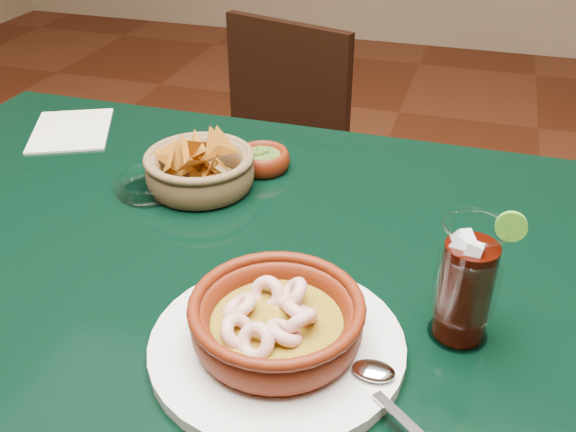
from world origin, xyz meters
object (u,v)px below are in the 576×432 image
(dining_table, at_px, (206,282))
(chip_basket, at_px, (200,170))
(cola_drink, at_px, (466,283))
(shrimp_plate, at_px, (277,328))
(dining_chair, at_px, (264,174))

(dining_table, relative_size, chip_basket, 5.73)
(chip_basket, bearing_deg, cola_drink, -28.60)
(dining_table, xyz_separation_m, chip_basket, (-0.05, 0.12, 0.13))
(shrimp_plate, relative_size, cola_drink, 2.11)
(dining_chair, xyz_separation_m, chip_basket, (0.10, -0.58, 0.32))
(dining_chair, height_order, chip_basket, chip_basket)
(dining_chair, distance_m, cola_drink, 1.04)
(shrimp_plate, distance_m, cola_drink, 0.22)
(dining_chair, height_order, cola_drink, cola_drink)
(dining_table, relative_size, cola_drink, 6.95)
(dining_table, height_order, chip_basket, chip_basket)
(dining_table, distance_m, cola_drink, 0.43)
(shrimp_plate, height_order, cola_drink, cola_drink)
(chip_basket, height_order, cola_drink, cola_drink)
(chip_basket, bearing_deg, dining_table, -66.27)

